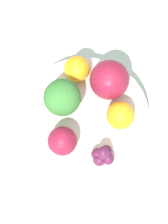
{
  "coord_description": "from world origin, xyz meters",
  "views": [
    {
      "loc": [
        -0.19,
        -0.12,
        0.63
      ],
      "look_at": [
        0.0,
        0.0,
        0.07
      ],
      "focal_mm": 60.0,
      "sensor_mm": 36.0,
      "label": 1
    }
  ],
  "objects_px": {
    "bowl": "(84,119)",
    "orange_back": "(77,69)",
    "apple_red": "(64,142)",
    "apple_green": "(109,80)",
    "grape_cluster": "(103,155)",
    "orange_front": "(120,115)",
    "broccoli": "(62,98)"
  },
  "relations": [
    {
      "from": "bowl",
      "to": "apple_green",
      "type": "xyz_separation_m",
      "value": [
        0.06,
        -0.01,
        0.05
      ]
    },
    {
      "from": "bowl",
      "to": "grape_cluster",
      "type": "bearing_deg",
      "value": -126.2
    },
    {
      "from": "orange_back",
      "to": "grape_cluster",
      "type": "xyz_separation_m",
      "value": [
        -0.1,
        -0.11,
        -0.01
      ]
    },
    {
      "from": "broccoli",
      "to": "apple_green",
      "type": "height_order",
      "value": "broccoli"
    },
    {
      "from": "orange_back",
      "to": "grape_cluster",
      "type": "height_order",
      "value": "orange_back"
    },
    {
      "from": "grape_cluster",
      "to": "apple_green",
      "type": "bearing_deg",
      "value": 26.53
    },
    {
      "from": "orange_back",
      "to": "grape_cluster",
      "type": "bearing_deg",
      "value": -132.17
    },
    {
      "from": "apple_red",
      "to": "orange_front",
      "type": "xyz_separation_m",
      "value": [
        0.08,
        -0.05,
        -0.0
      ]
    },
    {
      "from": "bowl",
      "to": "orange_front",
      "type": "height_order",
      "value": "orange_front"
    },
    {
      "from": "orange_front",
      "to": "grape_cluster",
      "type": "distance_m",
      "value": 0.07
    },
    {
      "from": "apple_red",
      "to": "grape_cluster",
      "type": "relative_size",
      "value": 1.23
    },
    {
      "from": "bowl",
      "to": "apple_red",
      "type": "distance_m",
      "value": 0.08
    },
    {
      "from": "orange_front",
      "to": "orange_back",
      "type": "xyz_separation_m",
      "value": [
        0.03,
        0.1,
        -0.0
      ]
    },
    {
      "from": "bowl",
      "to": "orange_back",
      "type": "height_order",
      "value": "orange_back"
    },
    {
      "from": "bowl",
      "to": "broccoli",
      "type": "relative_size",
      "value": 3.13
    },
    {
      "from": "broccoli",
      "to": "orange_front",
      "type": "distance_m",
      "value": 0.09
    },
    {
      "from": "apple_red",
      "to": "broccoli",
      "type": "bearing_deg",
      "value": 34.95
    },
    {
      "from": "apple_green",
      "to": "orange_front",
      "type": "distance_m",
      "value": 0.06
    },
    {
      "from": "bowl",
      "to": "broccoli",
      "type": "bearing_deg",
      "value": 101.65
    },
    {
      "from": "apple_red",
      "to": "apple_green",
      "type": "bearing_deg",
      "value": -2.97
    },
    {
      "from": "apple_red",
      "to": "apple_green",
      "type": "distance_m",
      "value": 0.12
    },
    {
      "from": "bowl",
      "to": "apple_green",
      "type": "distance_m",
      "value": 0.08
    },
    {
      "from": "bowl",
      "to": "grape_cluster",
      "type": "xyz_separation_m",
      "value": [
        -0.05,
        -0.06,
        0.03
      ]
    },
    {
      "from": "apple_red",
      "to": "grape_cluster",
      "type": "height_order",
      "value": "apple_red"
    },
    {
      "from": "broccoli",
      "to": "grape_cluster",
      "type": "height_order",
      "value": "broccoli"
    },
    {
      "from": "apple_red",
      "to": "orange_front",
      "type": "relative_size",
      "value": 1.02
    },
    {
      "from": "bowl",
      "to": "orange_back",
      "type": "distance_m",
      "value": 0.08
    },
    {
      "from": "broccoli",
      "to": "grape_cluster",
      "type": "bearing_deg",
      "value": -111.56
    },
    {
      "from": "bowl",
      "to": "apple_green",
      "type": "height_order",
      "value": "apple_green"
    },
    {
      "from": "orange_front",
      "to": "grape_cluster",
      "type": "xyz_separation_m",
      "value": [
        -0.07,
        -0.01,
        -0.01
      ]
    },
    {
      "from": "apple_green",
      "to": "grape_cluster",
      "type": "bearing_deg",
      "value": -153.47
    },
    {
      "from": "bowl",
      "to": "orange_back",
      "type": "relative_size",
      "value": 4.89
    }
  ]
}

